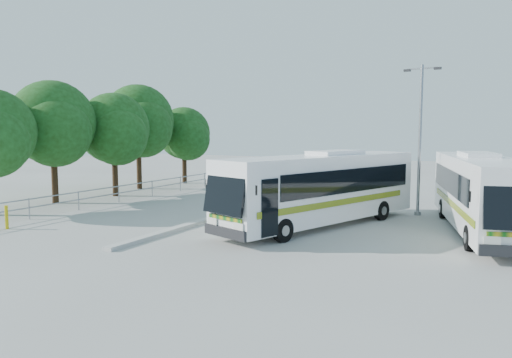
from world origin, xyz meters
The scene contains 11 objects.
ground centered at (0.00, 0.00, 0.00)m, with size 100.00×100.00×0.00m, color #AAAAA4.
kerb_divider centered at (-2.30, 2.00, 0.07)m, with size 0.40×16.00×0.15m, color #B2B2AD.
railing centered at (-10.00, 4.00, 0.74)m, with size 0.06×22.00×1.00m.
tree_far_b centered at (-13.02, 1.20, 4.57)m, with size 5.33×5.03×6.96m.
tree_far_c centered at (-12.12, 5.10, 4.26)m, with size 4.97×4.69×6.49m.
tree_far_d centered at (-13.31, 8.80, 4.82)m, with size 5.62×5.30×7.33m.
tree_far_e centered at (-12.63, 13.30, 3.89)m, with size 4.54×4.28×5.92m.
coach_main centered at (2.74, 1.77, 1.70)m, with size 5.79×11.25×3.10m.
coach_adjacent centered at (8.99, 3.51, 1.68)m, with size 4.86×11.25×3.07m.
lamppost centered at (6.02, 6.56, 4.03)m, with size 1.78×0.45×7.30m.
bollard centered at (-8.89, -5.00, 0.51)m, with size 0.14×0.14×1.01m, color gold.
Camera 1 is at (10.04, -18.69, 4.24)m, focal length 35.00 mm.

